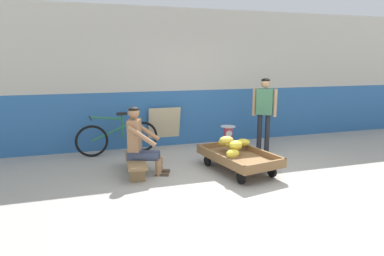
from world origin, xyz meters
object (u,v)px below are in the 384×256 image
(customer_adult, at_px, (264,107))
(sign_board, at_px, (164,127))
(vendor_seated, at_px, (140,141))
(weighing_scale, at_px, (228,133))
(shopping_bag, at_px, (250,153))
(banana_cart, at_px, (238,158))
(bicycle_near_left, at_px, (118,137))
(low_bench, at_px, (136,162))
(plastic_crate, at_px, (228,148))

(customer_adult, bearing_deg, sign_board, 149.87)
(sign_board, height_order, customer_adult, customer_adult)
(vendor_seated, distance_m, weighing_scale, 1.95)
(shopping_bag, bearing_deg, banana_cart, -132.55)
(bicycle_near_left, bearing_deg, customer_adult, -14.30)
(weighing_scale, height_order, bicycle_near_left, bicycle_near_left)
(low_bench, height_order, plastic_crate, plastic_crate)
(weighing_scale, bearing_deg, low_bench, -163.48)
(low_bench, distance_m, customer_adult, 2.86)
(low_bench, height_order, bicycle_near_left, bicycle_near_left)
(bicycle_near_left, height_order, shopping_bag, bicycle_near_left)
(customer_adult, distance_m, shopping_bag, 1.05)
(vendor_seated, xyz_separation_m, sign_board, (0.77, 1.64, -0.13))
(low_bench, bearing_deg, bicycle_near_left, 98.21)
(vendor_seated, height_order, sign_board, vendor_seated)
(bicycle_near_left, bearing_deg, weighing_scale, -18.41)
(banana_cart, distance_m, customer_adult, 1.55)
(low_bench, bearing_deg, sign_board, 62.03)
(plastic_crate, relative_size, shopping_bag, 1.50)
(plastic_crate, height_order, sign_board, sign_board)
(weighing_scale, distance_m, customer_adult, 0.92)
(vendor_seated, distance_m, plastic_crate, 1.99)
(banana_cart, xyz_separation_m, weighing_scale, (0.22, 0.98, 0.21))
(vendor_seated, bearing_deg, weighing_scale, 18.04)
(banana_cart, relative_size, plastic_crate, 4.38)
(low_bench, relative_size, plastic_crate, 3.10)
(banana_cart, height_order, low_bench, banana_cart)
(banana_cart, distance_m, bicycle_near_left, 2.54)
(low_bench, bearing_deg, weighing_scale, 16.52)
(customer_adult, relative_size, shopping_bag, 6.38)
(vendor_seated, distance_m, sign_board, 1.82)
(shopping_bag, bearing_deg, customer_adult, 38.50)
(weighing_scale, height_order, customer_adult, customer_adult)
(weighing_scale, relative_size, customer_adult, 0.20)
(banana_cart, bearing_deg, shopping_bag, 47.45)
(banana_cart, relative_size, bicycle_near_left, 0.95)
(sign_board, bearing_deg, low_bench, -117.97)
(weighing_scale, bearing_deg, vendor_seated, -161.96)
(plastic_crate, relative_size, bicycle_near_left, 0.22)
(low_bench, distance_m, vendor_seated, 0.38)
(weighing_scale, xyz_separation_m, shopping_bag, (0.28, -0.43, -0.33))
(vendor_seated, relative_size, weighing_scale, 3.80)
(low_bench, height_order, sign_board, sign_board)
(weighing_scale, distance_m, shopping_bag, 0.61)
(plastic_crate, distance_m, customer_adult, 1.12)
(plastic_crate, height_order, shopping_bag, plastic_crate)
(weighing_scale, bearing_deg, banana_cart, -102.87)
(plastic_crate, xyz_separation_m, shopping_bag, (0.28, -0.43, -0.03))
(bicycle_near_left, distance_m, customer_adult, 3.05)
(banana_cart, distance_m, sign_board, 2.20)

